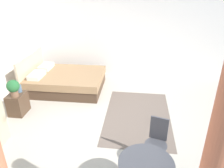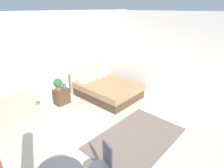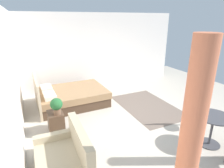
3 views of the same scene
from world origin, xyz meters
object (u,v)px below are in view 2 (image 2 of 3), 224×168
object	(u,v)px
bed	(106,89)
potted_plant	(58,84)
couch	(12,112)
vase	(64,86)
nightstand	(62,96)
cafe_chair_near_window	(104,163)

from	to	relation	value
bed	potted_plant	world-z (taller)	bed
couch	vase	world-z (taller)	couch
bed	nightstand	xyz separation A→B (m)	(-1.41, 0.67, -0.01)
potted_plant	cafe_chair_near_window	size ratio (longest dim) A/B	0.46
nightstand	potted_plant	world-z (taller)	potted_plant
nightstand	couch	bearing A→B (deg)	176.27
couch	nightstand	size ratio (longest dim) A/B	2.56
vase	nightstand	bearing A→B (deg)	165.60
bed	cafe_chair_near_window	xyz separation A→B (m)	(-2.61, -2.50, 0.26)
couch	potted_plant	xyz separation A→B (m)	(1.41, -0.14, 0.45)
vase	cafe_chair_near_window	bearing A→B (deg)	-112.80
nightstand	cafe_chair_near_window	size ratio (longest dim) A/B	0.58
vase	cafe_chair_near_window	xyz separation A→B (m)	(-1.32, -3.14, -0.07)
potted_plant	vase	size ratio (longest dim) A/B	2.28
nightstand	vase	bearing A→B (deg)	-14.40
potted_plant	vase	xyz separation A→B (m)	(0.22, 0.01, -0.14)
nightstand	vase	world-z (taller)	vase
bed	couch	size ratio (longest dim) A/B	1.63
nightstand	cafe_chair_near_window	xyz separation A→B (m)	(-1.20, -3.17, 0.27)
couch	cafe_chair_near_window	bearing A→B (deg)	-84.57
couch	nightstand	bearing A→B (deg)	-3.73
bed	couch	bearing A→B (deg)	165.19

